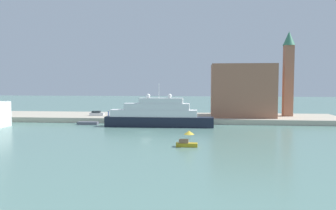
% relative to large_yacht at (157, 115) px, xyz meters
% --- Properties ---
extents(ground, '(400.00, 400.00, 0.00)m').
position_rel_large_yacht_xyz_m(ground, '(-1.52, -9.90, -3.10)').
color(ground, slate).
extents(quay_dock, '(110.00, 20.55, 1.48)m').
position_rel_large_yacht_xyz_m(quay_dock, '(-1.52, 16.38, -2.36)').
color(quay_dock, '#B7AD99').
rests_on(quay_dock, ground).
extents(large_yacht, '(29.17, 3.55, 11.64)m').
position_rel_large_yacht_xyz_m(large_yacht, '(0.00, 0.00, 0.00)').
color(large_yacht, black).
rests_on(large_yacht, ground).
extents(small_motorboat, '(3.99, 1.98, 3.03)m').
position_rel_large_yacht_xyz_m(small_motorboat, '(9.21, -27.39, -1.87)').
color(small_motorboat, '#B7991E').
rests_on(small_motorboat, ground).
extents(work_barge, '(5.81, 1.97, 0.78)m').
position_rel_large_yacht_xyz_m(work_barge, '(-20.27, 2.82, -2.71)').
color(work_barge, '#595966').
rests_on(work_barge, ground).
extents(harbor_building, '(18.76, 13.96, 15.94)m').
position_rel_large_yacht_xyz_m(harbor_building, '(24.14, 16.30, 6.35)').
color(harbor_building, '#9E664C').
rests_on(harbor_building, quay_dock).
extents(bell_tower, '(3.68, 3.68, 26.08)m').
position_rel_large_yacht_xyz_m(bell_tower, '(38.32, 18.30, 12.54)').
color(bell_tower, '#9E664C').
rests_on(bell_tower, quay_dock).
extents(parked_car, '(4.42, 1.71, 1.52)m').
position_rel_large_yacht_xyz_m(parked_car, '(-20.96, 13.39, -0.96)').
color(parked_car, silver).
rests_on(parked_car, quay_dock).
extents(person_figure, '(0.36, 0.36, 1.73)m').
position_rel_large_yacht_xyz_m(person_figure, '(-17.00, 12.51, -0.81)').
color(person_figure, '#334C8C').
rests_on(person_figure, quay_dock).
extents(mooring_bollard, '(0.41, 0.41, 0.60)m').
position_rel_large_yacht_xyz_m(mooring_bollard, '(-0.69, 7.88, -1.32)').
color(mooring_bollard, black).
rests_on(mooring_bollard, quay_dock).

